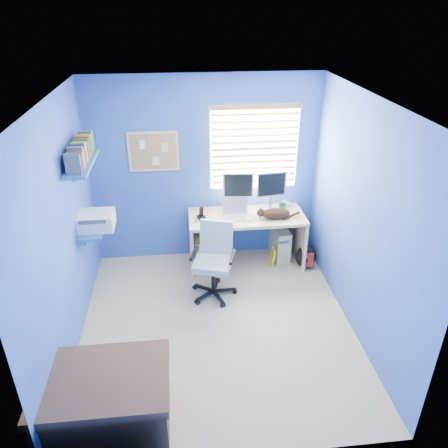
{
  "coord_description": "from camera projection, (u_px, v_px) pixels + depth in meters",
  "views": [
    {
      "loc": [
        -0.34,
        -3.82,
        3.31
      ],
      "look_at": [
        0.15,
        0.65,
        0.95
      ],
      "focal_mm": 35.0,
      "sensor_mm": 36.0,
      "label": 1
    }
  ],
  "objects": [
    {
      "name": "drawer_boxes",
      "position": [
        208.0,
        252.0,
        5.97
      ],
      "size": [
        0.35,
        0.28,
        0.41
      ],
      "primitive_type": "cube",
      "color": "tan",
      "rests_on": "floor"
    },
    {
      "name": "floor",
      "position": [
        217.0,
        326.0,
        4.93
      ],
      "size": [
        3.0,
        3.2,
        0.0
      ],
      "primitive_type": "cube",
      "color": "tan",
      "rests_on": "ground"
    },
    {
      "name": "wall_left",
      "position": [
        61.0,
        236.0,
        4.2
      ],
      "size": [
        0.01,
        3.2,
        2.5
      ],
      "primitive_type": "cube",
      "color": "#3349BD",
      "rests_on": "ground"
    },
    {
      "name": "wall_right",
      "position": [
        361.0,
        221.0,
        4.49
      ],
      "size": [
        0.01,
        3.2,
        2.5
      ],
      "primitive_type": "cube",
      "color": "#3349BD",
      "rests_on": "ground"
    },
    {
      "name": "tower_pc",
      "position": [
        280.0,
        242.0,
        6.14
      ],
      "size": [
        0.23,
        0.45,
        0.45
      ],
      "primitive_type": "cube",
      "rotation": [
        0.0,
        0.0,
        0.09
      ],
      "color": "beige",
      "rests_on": "floor"
    },
    {
      "name": "cat",
      "position": [
        276.0,
        213.0,
        5.64
      ],
      "size": [
        0.39,
        0.23,
        0.13
      ],
      "primitive_type": "ellipsoid",
      "rotation": [
        0.0,
        0.0,
        -0.1
      ],
      "color": "black",
      "rests_on": "desk"
    },
    {
      "name": "wall_back",
      "position": [
        205.0,
        171.0,
        5.76
      ],
      "size": [
        3.0,
        0.01,
        2.5
      ],
      "primitive_type": "cube",
      "color": "#3349BD",
      "rests_on": "ground"
    },
    {
      "name": "ceiling",
      "position": [
        215.0,
        101.0,
        3.77
      ],
      "size": [
        3.0,
        3.2,
        0.0
      ],
      "primitive_type": "cube",
      "color": "white",
      "rests_on": "wall_back"
    },
    {
      "name": "laptop",
      "position": [
        236.0,
        210.0,
        5.64
      ],
      "size": [
        0.34,
        0.27,
        0.22
      ],
      "primitive_type": "cube",
      "rotation": [
        0.0,
        0.0,
        0.03
      ],
      "color": "silver",
      "rests_on": "desk"
    },
    {
      "name": "corkboard",
      "position": [
        153.0,
        152.0,
        5.54
      ],
      "size": [
        0.64,
        0.02,
        0.52
      ],
      "color": "beige",
      "rests_on": "ground"
    },
    {
      "name": "office_chair",
      "position": [
        214.0,
        269.0,
        5.32
      ],
      "size": [
        0.66,
        0.66,
        0.92
      ],
      "color": "black",
      "rests_on": "floor"
    },
    {
      "name": "wall_shelves",
      "position": [
        87.0,
        188.0,
        4.79
      ],
      "size": [
        0.42,
        0.9,
        1.05
      ],
      "color": "#2668B1",
      "rests_on": "ground"
    },
    {
      "name": "monitor_right",
      "position": [
        271.0,
        191.0,
        5.79
      ],
      "size": [
        0.41,
        0.16,
        0.54
      ],
      "primitive_type": "cube",
      "rotation": [
        0.0,
        0.0,
        0.11
      ],
      "color": "silver",
      "rests_on": "desk"
    },
    {
      "name": "yellow_book",
      "position": [
        272.0,
        257.0,
        6.0
      ],
      "size": [
        0.03,
        0.17,
        0.24
      ],
      "primitive_type": "cube",
      "color": "yellow",
      "rests_on": "floor"
    },
    {
      "name": "desk",
      "position": [
        246.0,
        240.0,
        5.91
      ],
      "size": [
        1.52,
        0.65,
        0.74
      ],
      "primitive_type": "cube",
      "color": "beige",
      "rests_on": "floor"
    },
    {
      "name": "wall_front",
      "position": [
        238.0,
        340.0,
        2.94
      ],
      "size": [
        3.0,
        0.01,
        2.5
      ],
      "primitive_type": "cube",
      "color": "#3349BD",
      "rests_on": "ground"
    },
    {
      "name": "monitor_left",
      "position": [
        238.0,
        192.0,
        5.76
      ],
      "size": [
        0.41,
        0.16,
        0.54
      ],
      "primitive_type": "cube",
      "rotation": [
        0.0,
        0.0,
        -0.11
      ],
      "color": "silver",
      "rests_on": "desk"
    },
    {
      "name": "backpack",
      "position": [
        306.0,
        256.0,
        5.92
      ],
      "size": [
        0.32,
        0.27,
        0.33
      ],
      "primitive_type": "ellipsoid",
      "rotation": [
        0.0,
        0.0,
        -0.21
      ],
      "color": "black",
      "rests_on": "floor"
    },
    {
      "name": "window_blinds",
      "position": [
        255.0,
        148.0,
        5.65
      ],
      "size": [
        1.15,
        0.05,
        1.1
      ],
      "color": "white",
      "rests_on": "ground"
    },
    {
      "name": "mug",
      "position": [
        282.0,
        207.0,
        5.85
      ],
      "size": [
        0.1,
        0.09,
        0.1
      ],
      "primitive_type": "imported",
      "color": "#1E7C36",
      "rests_on": "desk"
    },
    {
      "name": "cd_spindle",
      "position": [
        286.0,
        205.0,
        5.96
      ],
      "size": [
        0.13,
        0.13,
        0.07
      ],
      "primitive_type": "cylinder",
      "color": "silver",
      "rests_on": "desk"
    },
    {
      "name": "phone",
      "position": [
        201.0,
        213.0,
        5.62
      ],
      "size": [
        0.12,
        0.13,
        0.17
      ],
      "primitive_type": "cube",
      "rotation": [
        0.0,
        0.0,
        0.34
      ],
      "color": "black",
      "rests_on": "desk"
    },
    {
      "name": "bed_corner",
      "position": [
        105.0,
        399.0,
        3.72
      ],
      "size": [
        1.06,
        0.76,
        0.51
      ],
      "primitive_type": "cube",
      "color": "brown",
      "rests_on": "floor"
    }
  ]
}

